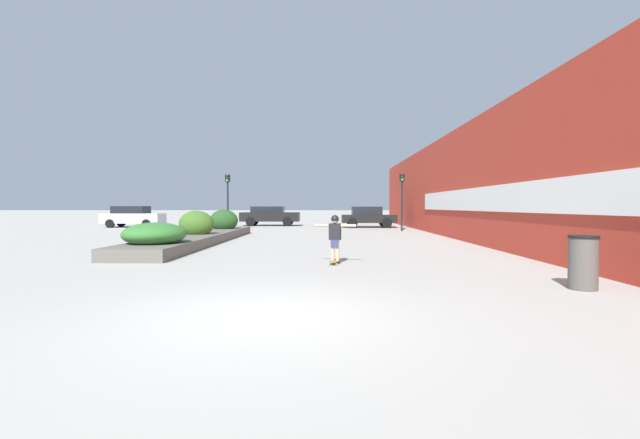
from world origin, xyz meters
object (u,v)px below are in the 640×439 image
object	(u,v)px
car_center_right	(133,216)
car_rightmost	(368,216)
traffic_light_right	(402,192)
trash_bin	(583,262)
car_leftmost	(270,215)
car_center_left	(496,215)
skateboard	(335,261)
traffic_light_left	(228,192)
skateboarder	(335,233)

from	to	relation	value
car_center_right	car_rightmost	bearing A→B (deg)	90.58
car_center_right	traffic_light_right	distance (m)	19.10
car_rightmost	traffic_light_right	xyz separation A→B (m)	(1.67, -4.35, 1.60)
trash_bin	car_leftmost	bearing A→B (deg)	110.02
car_center_left	car_center_right	distance (m)	27.37
trash_bin	car_rightmost	bearing A→B (deg)	94.56
skateboard	trash_bin	size ratio (longest dim) A/B	0.77
car_center_left	traffic_light_right	bearing A→B (deg)	130.75
traffic_light_right	car_center_left	bearing A→B (deg)	40.75
car_center_left	traffic_light_right	xyz separation A→B (m)	(-8.61, -7.42, 1.57)
car_leftmost	car_center_left	xyz separation A→B (m)	(17.67, 0.57, 0.02)
skateboard	traffic_light_left	size ratio (longest dim) A/B	0.22
trash_bin	car_rightmost	xyz separation A→B (m)	(-1.81, 22.75, 0.29)
car_leftmost	car_center_left	world-z (taller)	car_center_left
trash_bin	traffic_light_left	world-z (taller)	traffic_light_left
car_leftmost	skateboard	bearing A→B (deg)	12.17
car_center_right	car_rightmost	world-z (taller)	car_center_right
trash_bin	car_leftmost	size ratio (longest dim) A/B	0.22
skateboard	car_center_right	xyz separation A→B (m)	(-14.22, 19.20, 0.72)
traffic_light_left	car_rightmost	bearing A→B (deg)	24.53
traffic_light_left	traffic_light_right	world-z (taller)	traffic_light_right
car_center_left	trash_bin	bearing A→B (deg)	161.83
skateboarder	traffic_light_right	size ratio (longest dim) A/B	0.34
car_center_right	traffic_light_right	bearing A→B (deg)	77.31
traffic_light_right	car_center_right	bearing A→B (deg)	167.31
car_rightmost	car_center_left	bearing A→B (deg)	106.61
skateboarder	trash_bin	distance (m)	5.62
skateboarder	car_rightmost	size ratio (longest dim) A/B	0.31
car_center_right	car_leftmost	bearing A→B (deg)	105.67
skateboarder	car_rightmost	world-z (taller)	car_rightmost
skateboard	skateboarder	xyz separation A→B (m)	(0.00, -0.00, 0.75)
skateboarder	traffic_light_right	distance (m)	15.72
skateboarder	trash_bin	world-z (taller)	skateboarder
skateboard	traffic_light_right	distance (m)	15.81
skateboarder	car_center_right	distance (m)	23.90
skateboard	skateboarder	bearing A→B (deg)	-78.72
car_leftmost	traffic_light_left	bearing A→B (deg)	-14.42
trash_bin	car_leftmost	xyz separation A→B (m)	(-9.20, 25.24, 0.31)
traffic_light_right	trash_bin	bearing A→B (deg)	-89.57
car_rightmost	skateboarder	bearing A→B (deg)	-7.85
car_leftmost	traffic_light_left	world-z (taller)	traffic_light_left
traffic_light_left	skateboard	bearing A→B (deg)	-67.12
car_leftmost	trash_bin	bearing A→B (deg)	20.02
car_rightmost	car_leftmost	bearing A→B (deg)	-108.68
trash_bin	car_center_right	world-z (taller)	car_center_right
skateboard	trash_bin	bearing A→B (deg)	-25.67
trash_bin	car_center_left	size ratio (longest dim) A/B	0.22
car_leftmost	car_center_left	bearing A→B (deg)	91.85
car_rightmost	skateboard	bearing A→B (deg)	-7.85
skateboard	car_center_left	xyz separation A→B (m)	(12.96, 22.44, 0.75)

